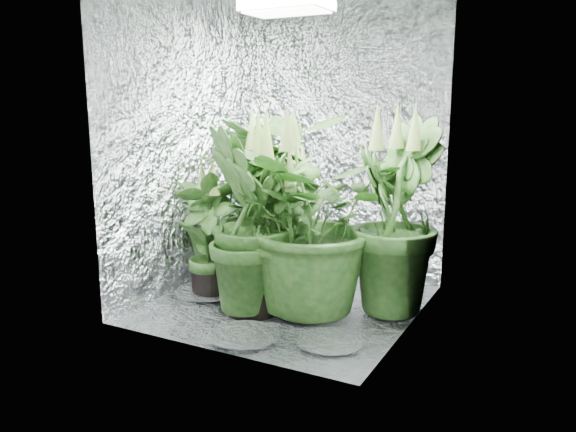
% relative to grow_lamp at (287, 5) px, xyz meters
% --- Properties ---
extents(ground, '(1.60, 1.60, 0.00)m').
position_rel_grow_lamp_xyz_m(ground, '(0.00, 0.00, -1.83)').
color(ground, silver).
rests_on(ground, ground).
extents(walls, '(1.62, 1.62, 2.00)m').
position_rel_grow_lamp_xyz_m(walls, '(0.00, 0.00, -0.83)').
color(walls, silver).
rests_on(walls, ground).
extents(grow_lamp, '(0.50, 0.30, 0.22)m').
position_rel_grow_lamp_xyz_m(grow_lamp, '(0.00, 0.00, 0.00)').
color(grow_lamp, gray).
rests_on(grow_lamp, ceiling).
extents(plant_a, '(0.84, 0.84, 1.01)m').
position_rel_grow_lamp_xyz_m(plant_a, '(-0.53, 0.18, -1.34)').
color(plant_a, black).
rests_on(plant_a, ground).
extents(plant_b, '(0.68, 0.68, 1.01)m').
position_rel_grow_lamp_xyz_m(plant_b, '(-0.22, 0.52, -1.37)').
color(plant_b, black).
rests_on(plant_b, ground).
extents(plant_c, '(0.83, 0.83, 1.27)m').
position_rel_grow_lamp_xyz_m(plant_c, '(0.64, 0.16, -1.23)').
color(plant_c, black).
rests_on(plant_c, ground).
extents(plant_d, '(0.82, 0.82, 1.24)m').
position_rel_grow_lamp_xyz_m(plant_d, '(-0.26, 0.12, -1.25)').
color(plant_d, black).
rests_on(plant_d, ground).
extents(plant_e, '(1.07, 1.07, 1.26)m').
position_rel_grow_lamp_xyz_m(plant_e, '(0.18, -0.14, -1.22)').
color(plant_e, black).
rests_on(plant_e, ground).
extents(plant_f, '(0.62, 0.62, 0.92)m').
position_rel_grow_lamp_xyz_m(plant_f, '(-0.50, -0.13, -1.41)').
color(plant_f, black).
rests_on(plant_f, ground).
extents(plant_g, '(0.80, 0.80, 1.22)m').
position_rel_grow_lamp_xyz_m(plant_g, '(-0.11, -0.25, -1.26)').
color(plant_g, black).
rests_on(plant_g, ground).
extents(plant_h, '(0.73, 0.73, 1.02)m').
position_rel_grow_lamp_xyz_m(plant_h, '(-0.04, -0.00, -1.36)').
color(plant_h, black).
rests_on(plant_h, ground).
extents(circulation_fan, '(0.13, 0.28, 0.32)m').
position_rel_grow_lamp_xyz_m(circulation_fan, '(0.62, 0.44, -1.69)').
color(circulation_fan, black).
rests_on(circulation_fan, ground).
extents(plant_label, '(0.05, 0.03, 0.07)m').
position_rel_grow_lamp_xyz_m(plant_label, '(-0.05, -0.28, -1.53)').
color(plant_label, white).
rests_on(plant_label, plant_g).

